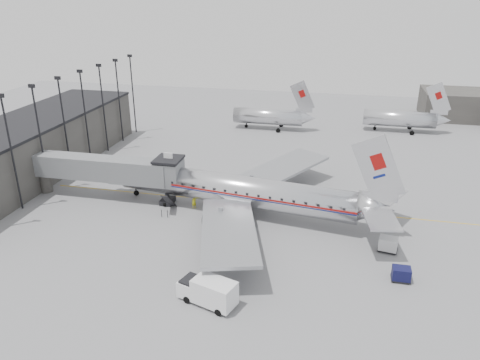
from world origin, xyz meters
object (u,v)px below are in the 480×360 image
object	(u,v)px
airliner	(239,191)
baggage_cart_navy	(401,274)
baggage_cart_white	(388,244)
service_van	(208,291)
ramp_worker	(194,202)

from	to	relation	value
airliner	baggage_cart_navy	world-z (taller)	airliner
baggage_cart_navy	baggage_cart_white	world-z (taller)	baggage_cart_white
service_van	baggage_cart_navy	xyz separation A→B (m)	(17.68, 7.62, -0.60)
baggage_cart_navy	ramp_worker	xyz separation A→B (m)	(-25.08, 11.36, 0.06)
airliner	baggage_cart_white	bearing A→B (deg)	-9.16
baggage_cart_white	ramp_worker	size ratio (longest dim) A/B	1.39
baggage_cart_white	airliner	bearing A→B (deg)	172.35
airliner	service_van	bearing A→B (deg)	-77.90
airliner	service_van	size ratio (longest dim) A/B	6.61
service_van	ramp_worker	distance (m)	20.38
baggage_cart_white	ramp_worker	bearing A→B (deg)	176.35
airliner	baggage_cart_white	xyz separation A→B (m)	(18.04, -5.68, -2.27)
service_van	baggage_cart_white	xyz separation A→B (m)	(16.79, 13.19, -0.51)
airliner	baggage_cart_white	distance (m)	19.05
airliner	baggage_cart_navy	xyz separation A→B (m)	(18.94, -11.25, -2.36)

